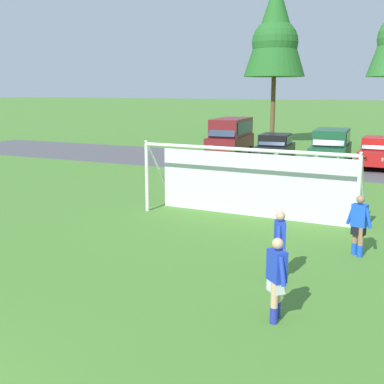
{
  "coord_description": "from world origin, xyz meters",
  "views": [
    {
      "loc": [
        6.71,
        -2.97,
        4.34
      ],
      "look_at": [
        0.23,
        10.81,
        1.19
      ],
      "focal_mm": 46.53,
      "sensor_mm": 36.0,
      "label": 1
    }
  ],
  "objects_px": {
    "parked_car_slot_far_left": "(231,137)",
    "parked_car_slot_left": "(275,148)",
    "player_midfield_center": "(279,246)",
    "parked_car_slot_center": "(378,152)",
    "player_defender_far": "(276,280)",
    "parked_car_slot_center_left": "(331,148)",
    "soccer_goal": "(250,181)",
    "player_striker_near": "(359,226)"
  },
  "relations": [
    {
      "from": "player_midfield_center",
      "to": "parked_car_slot_far_left",
      "type": "height_order",
      "value": "parked_car_slot_far_left"
    },
    {
      "from": "player_defender_far",
      "to": "parked_car_slot_far_left",
      "type": "xyz_separation_m",
      "value": [
        -9.06,
        21.41,
        0.52
      ]
    },
    {
      "from": "player_striker_near",
      "to": "player_midfield_center",
      "type": "height_order",
      "value": "same"
    },
    {
      "from": "parked_car_slot_left",
      "to": "parked_car_slot_center_left",
      "type": "relative_size",
      "value": 0.92
    },
    {
      "from": "player_defender_far",
      "to": "parked_car_slot_center_left",
      "type": "xyz_separation_m",
      "value": [
        -2.43,
        19.72,
        0.29
      ]
    },
    {
      "from": "player_midfield_center",
      "to": "parked_car_slot_center",
      "type": "height_order",
      "value": "parked_car_slot_center"
    },
    {
      "from": "parked_car_slot_far_left",
      "to": "parked_car_slot_center_left",
      "type": "xyz_separation_m",
      "value": [
        6.63,
        -1.68,
        -0.23
      ]
    },
    {
      "from": "player_striker_near",
      "to": "parked_car_slot_left",
      "type": "distance_m",
      "value": 17.15
    },
    {
      "from": "soccer_goal",
      "to": "player_defender_far",
      "type": "relative_size",
      "value": 4.56
    },
    {
      "from": "parked_car_slot_center",
      "to": "parked_car_slot_center_left",
      "type": "bearing_deg",
      "value": -153.19
    },
    {
      "from": "player_midfield_center",
      "to": "parked_car_slot_center",
      "type": "xyz_separation_m",
      "value": [
        0.48,
        18.88,
        0.05
      ]
    },
    {
      "from": "player_midfield_center",
      "to": "parked_car_slot_left",
      "type": "distance_m",
      "value": 19.08
    },
    {
      "from": "parked_car_slot_center_left",
      "to": "parked_car_slot_center",
      "type": "xyz_separation_m",
      "value": [
        2.4,
        1.21,
        -0.24
      ]
    },
    {
      "from": "parked_car_slot_far_left",
      "to": "parked_car_slot_left",
      "type": "height_order",
      "value": "parked_car_slot_far_left"
    },
    {
      "from": "parked_car_slot_far_left",
      "to": "parked_car_slot_center",
      "type": "relative_size",
      "value": 1.17
    },
    {
      "from": "soccer_goal",
      "to": "player_defender_far",
      "type": "distance_m",
      "value": 7.86
    },
    {
      "from": "parked_car_slot_far_left",
      "to": "parked_car_slot_left",
      "type": "distance_m",
      "value": 3.41
    },
    {
      "from": "player_striker_near",
      "to": "parked_car_slot_center",
      "type": "distance_m",
      "value": 16.35
    },
    {
      "from": "soccer_goal",
      "to": "parked_car_slot_left",
      "type": "xyz_separation_m",
      "value": [
        -2.87,
        13.11,
        -0.42
      ]
    },
    {
      "from": "parked_car_slot_far_left",
      "to": "parked_car_slot_left",
      "type": "xyz_separation_m",
      "value": [
        3.22,
        -1.03,
        -0.47
      ]
    },
    {
      "from": "parked_car_slot_center_left",
      "to": "parked_car_slot_center",
      "type": "height_order",
      "value": "parked_car_slot_center_left"
    },
    {
      "from": "player_midfield_center",
      "to": "parked_car_slot_left",
      "type": "relative_size",
      "value": 0.38
    },
    {
      "from": "soccer_goal",
      "to": "parked_car_slot_far_left",
      "type": "height_order",
      "value": "soccer_goal"
    },
    {
      "from": "player_midfield_center",
      "to": "parked_car_slot_far_left",
      "type": "bearing_deg",
      "value": 113.84
    },
    {
      "from": "player_midfield_center",
      "to": "parked_car_slot_center_left",
      "type": "bearing_deg",
      "value": 96.22
    },
    {
      "from": "player_midfield_center",
      "to": "parked_car_slot_far_left",
      "type": "relative_size",
      "value": 0.33
    },
    {
      "from": "player_defender_far",
      "to": "parked_car_slot_left",
      "type": "distance_m",
      "value": 21.19
    },
    {
      "from": "parked_car_slot_far_left",
      "to": "parked_car_slot_center_left",
      "type": "relative_size",
      "value": 1.05
    },
    {
      "from": "player_defender_far",
      "to": "parked_car_slot_center_left",
      "type": "height_order",
      "value": "parked_car_slot_center_left"
    },
    {
      "from": "parked_car_slot_left",
      "to": "parked_car_slot_center",
      "type": "distance_m",
      "value": 5.84
    },
    {
      "from": "player_midfield_center",
      "to": "parked_car_slot_center_left",
      "type": "xyz_separation_m",
      "value": [
        -1.92,
        17.67,
        0.29
      ]
    },
    {
      "from": "parked_car_slot_left",
      "to": "parked_car_slot_center_left",
      "type": "bearing_deg",
      "value": -10.75
    },
    {
      "from": "player_striker_near",
      "to": "player_defender_far",
      "type": "relative_size",
      "value": 1.0
    },
    {
      "from": "soccer_goal",
      "to": "parked_car_slot_left",
      "type": "height_order",
      "value": "soccer_goal"
    },
    {
      "from": "parked_car_slot_center_left",
      "to": "parked_car_slot_center",
      "type": "relative_size",
      "value": 1.12
    },
    {
      "from": "player_striker_near",
      "to": "parked_car_slot_center",
      "type": "bearing_deg",
      "value": 93.35
    },
    {
      "from": "player_striker_near",
      "to": "parked_car_slot_far_left",
      "type": "relative_size",
      "value": 0.33
    },
    {
      "from": "player_defender_far",
      "to": "parked_car_slot_far_left",
      "type": "relative_size",
      "value": 0.33
    },
    {
      "from": "parked_car_slot_left",
      "to": "parked_car_slot_center",
      "type": "bearing_deg",
      "value": 5.56
    },
    {
      "from": "player_striker_near",
      "to": "player_defender_far",
      "type": "height_order",
      "value": "same"
    },
    {
      "from": "parked_car_slot_left",
      "to": "parked_car_slot_far_left",
      "type": "bearing_deg",
      "value": 162.19
    },
    {
      "from": "player_defender_far",
      "to": "parked_car_slot_center",
      "type": "distance_m",
      "value": 20.94
    }
  ]
}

